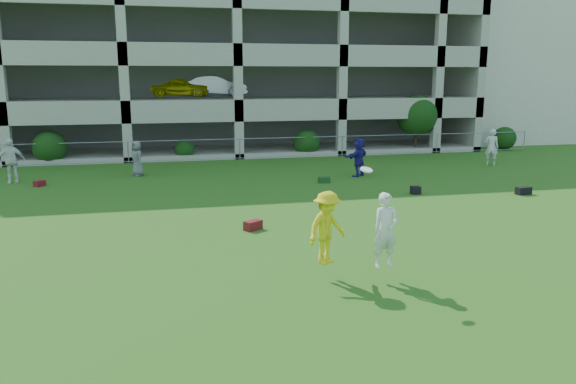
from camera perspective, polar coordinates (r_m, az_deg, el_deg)
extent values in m
plane|color=#235114|center=(13.46, 6.79, -8.20)|extent=(100.00, 100.00, 0.00)
cube|color=beige|center=(48.38, 21.91, 11.38)|extent=(16.00, 14.00, 10.00)
imported|color=white|center=(27.18, -26.34, 2.88)|extent=(1.20, 0.65, 1.94)
imported|color=slate|center=(27.01, -15.08, 3.31)|extent=(0.82, 0.95, 1.64)
imported|color=navy|center=(26.19, 7.20, 3.55)|extent=(1.63, 1.46, 1.79)
imported|color=silver|center=(31.12, 19.97, 4.32)|extent=(0.83, 0.76, 1.90)
cube|color=#56140E|center=(17.03, -3.58, -3.39)|extent=(0.62, 0.56, 0.28)
cube|color=black|center=(22.71, 12.83, 0.19)|extent=(0.39, 0.39, 0.30)
cube|color=black|center=(23.91, 22.80, 0.13)|extent=(0.64, 0.39, 0.30)
cube|color=#5F1018|center=(25.91, -23.93, 0.80)|extent=(0.49, 0.53, 0.24)
cube|color=#15391C|center=(24.54, 3.68, 1.24)|extent=(0.52, 0.34, 0.25)
imported|color=yellow|center=(12.72, 3.97, -3.64)|extent=(1.25, 1.07, 1.68)
imported|color=silver|center=(12.75, 9.89, -3.84)|extent=(0.67, 0.48, 1.70)
cylinder|color=white|center=(12.24, 7.96, 2.25)|extent=(0.28, 0.27, 0.12)
cube|color=#9E998C|center=(44.88, -7.61, 13.42)|extent=(30.00, 0.50, 12.00)
cube|color=#9E998C|center=(42.47, 14.16, 13.28)|extent=(0.50, 14.00, 12.00)
cube|color=#9E998C|center=(38.40, -6.40, 5.01)|extent=(30.00, 14.00, 0.30)
cube|color=#9E998C|center=(38.17, -6.50, 9.49)|extent=(30.00, 14.00, 0.30)
cube|color=#9E998C|center=(38.18, -6.61, 13.99)|extent=(30.00, 14.00, 0.30)
cube|color=#9E998C|center=(38.42, -6.72, 18.46)|extent=(30.00, 14.00, 0.30)
cube|color=#9E998C|center=(31.41, -5.03, 7.97)|extent=(30.00, 0.30, 0.90)
cube|color=#9E998C|center=(31.37, -5.13, 13.44)|extent=(30.00, 0.30, 0.90)
cube|color=#9E998C|center=(31.60, -5.23, 18.89)|extent=(30.00, 0.30, 0.90)
cube|color=#9E998C|center=(31.22, -16.47, 13.86)|extent=(0.50, 0.50, 12.00)
cube|color=#9E998C|center=(31.48, -5.17, 14.25)|extent=(0.50, 0.50, 12.00)
cube|color=#9E998C|center=(32.85, 5.58, 14.14)|extent=(0.50, 0.50, 12.00)
cube|color=#9E998C|center=(35.21, 15.15, 13.63)|extent=(0.50, 0.50, 12.00)
cube|color=#605E59|center=(40.16, -6.94, 13.65)|extent=(29.00, 9.00, 11.60)
imported|color=#FFF70D|center=(35.92, -11.09, 10.51)|extent=(4.04, 2.05, 1.32)
imported|color=silver|center=(36.08, -7.37, 10.63)|extent=(4.11, 1.73, 1.32)
cylinder|color=gray|center=(32.07, -26.70, 3.34)|extent=(0.06, 0.06, 1.20)
cylinder|color=gray|center=(31.19, -15.93, 3.94)|extent=(0.06, 0.06, 1.20)
cylinder|color=gray|center=(31.45, -4.93, 4.40)|extent=(0.06, 0.06, 1.20)
cylinder|color=gray|center=(32.83, 5.53, 4.70)|extent=(0.06, 0.06, 1.20)
cylinder|color=gray|center=(35.18, 14.88, 4.83)|extent=(0.06, 0.06, 1.20)
cylinder|color=gray|center=(38.34, 22.87, 4.84)|extent=(0.06, 0.06, 1.20)
cylinder|color=gray|center=(31.39, -4.94, 5.40)|extent=(36.00, 0.04, 0.04)
cylinder|color=gray|center=(31.52, -4.91, 3.46)|extent=(36.00, 0.04, 0.04)
sphere|color=#163D11|center=(32.21, -23.04, 4.19)|extent=(1.76, 1.76, 1.76)
sphere|color=#163D11|center=(31.78, -10.45, 4.24)|extent=(1.10, 1.10, 1.10)
sphere|color=#163D11|center=(32.81, 1.88, 5.04)|extent=(1.54, 1.54, 1.54)
cylinder|color=#382314|center=(35.40, 12.87, 5.58)|extent=(0.16, 0.16, 1.96)
sphere|color=#163D11|center=(35.30, 12.96, 7.62)|extent=(2.52, 2.52, 2.52)
sphere|color=#163D11|center=(38.25, 21.14, 5.13)|extent=(1.43, 1.43, 1.43)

